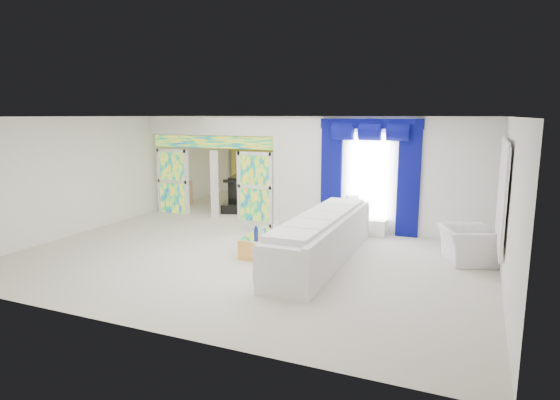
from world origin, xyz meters
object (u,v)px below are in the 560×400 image
at_px(coffee_table, 270,241).
at_px(armchair, 466,245).
at_px(console_table, 363,226).
at_px(white_sofa, 322,241).
at_px(grand_piano, 257,190).

relative_size(coffee_table, armchair, 1.68).
relative_size(console_table, armchair, 1.07).
bearing_deg(white_sofa, coffee_table, 166.91).
height_order(white_sofa, console_table, white_sofa).
xyz_separation_m(coffee_table, grand_piano, (-2.65, 4.84, 0.31)).
relative_size(white_sofa, grand_piano, 2.22).
bearing_deg(coffee_table, white_sofa, -12.53).
height_order(console_table, grand_piano, grand_piano).
distance_m(console_table, grand_piano, 4.97).
height_order(console_table, armchair, armchair).
bearing_deg(coffee_table, armchair, 11.04).
distance_m(coffee_table, grand_piano, 5.53).
bearing_deg(armchair, coffee_table, 81.52).
xyz_separation_m(white_sofa, armchair, (2.80, 1.11, -0.07)).
distance_m(armchair, grand_piano, 7.91).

